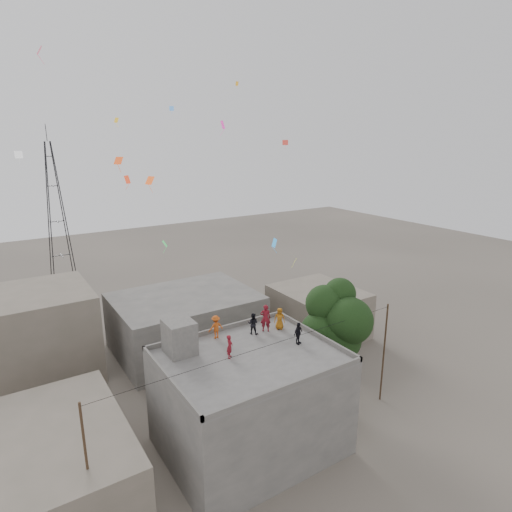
% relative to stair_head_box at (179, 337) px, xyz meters
% --- Properties ---
extents(ground, '(140.00, 140.00, 0.00)m').
position_rel_stair_head_box_xyz_m(ground, '(3.20, -2.60, -7.10)').
color(ground, '#4D463F').
rests_on(ground, ground).
extents(main_building, '(10.00, 8.00, 6.10)m').
position_rel_stair_head_box_xyz_m(main_building, '(3.20, -2.60, -4.05)').
color(main_building, '#55534F').
rests_on(main_building, ground).
extents(parapet, '(10.00, 8.00, 0.30)m').
position_rel_stair_head_box_xyz_m(parapet, '(3.20, -2.60, -0.85)').
color(parapet, '#55534F').
rests_on(parapet, main_building).
extents(stair_head_box, '(1.60, 1.80, 2.00)m').
position_rel_stair_head_box_xyz_m(stair_head_box, '(0.00, 0.00, 0.00)').
color(stair_head_box, '#55534F').
rests_on(stair_head_box, main_building).
extents(neighbor_west, '(8.00, 10.00, 4.00)m').
position_rel_stair_head_box_xyz_m(neighbor_west, '(-7.80, -0.60, -5.10)').
color(neighbor_west, '#655E50').
rests_on(neighbor_west, ground).
extents(neighbor_north, '(12.00, 9.00, 5.00)m').
position_rel_stair_head_box_xyz_m(neighbor_north, '(5.20, 11.40, -4.60)').
color(neighbor_north, '#55534F').
rests_on(neighbor_north, ground).
extents(neighbor_northwest, '(9.00, 8.00, 7.00)m').
position_rel_stair_head_box_xyz_m(neighbor_northwest, '(-6.80, 13.40, -3.60)').
color(neighbor_northwest, '#655E50').
rests_on(neighbor_northwest, ground).
extents(neighbor_east, '(7.00, 8.00, 4.40)m').
position_rel_stair_head_box_xyz_m(neighbor_east, '(17.20, 7.40, -4.90)').
color(neighbor_east, '#655E50').
rests_on(neighbor_east, ground).
extents(tree, '(4.90, 4.60, 9.10)m').
position_rel_stair_head_box_xyz_m(tree, '(10.57, -2.00, -1.00)').
color(tree, black).
rests_on(tree, ground).
extents(utility_line, '(20.12, 0.62, 7.40)m').
position_rel_stair_head_box_xyz_m(utility_line, '(3.70, -3.85, -3.27)').
color(utility_line, black).
rests_on(utility_line, ground).
extents(transmission_tower, '(2.97, 2.97, 20.01)m').
position_rel_stair_head_box_xyz_m(transmission_tower, '(-0.80, 37.40, 1.97)').
color(transmission_tower, black).
rests_on(transmission_tower, ground).
extents(person_red_adult, '(0.80, 0.74, 1.84)m').
position_rel_stair_head_box_xyz_m(person_red_adult, '(5.85, -0.31, -0.08)').
color(person_red_adult, maroon).
rests_on(person_red_adult, main_building).
extents(person_orange_child, '(0.85, 0.80, 1.46)m').
position_rel_stair_head_box_xyz_m(person_orange_child, '(6.83, -0.53, -0.27)').
color(person_orange_child, '#9A5811').
rests_on(person_orange_child, main_building).
extents(person_dark_child, '(0.86, 0.87, 1.41)m').
position_rel_stair_head_box_xyz_m(person_dark_child, '(4.96, -0.19, -0.29)').
color(person_dark_child, black).
rests_on(person_dark_child, main_building).
extents(person_dark_adult, '(0.88, 0.57, 1.39)m').
position_rel_stair_head_box_xyz_m(person_dark_adult, '(6.53, -2.88, -0.30)').
color(person_dark_adult, black).
rests_on(person_dark_adult, main_building).
extents(person_orange_adult, '(0.99, 0.59, 1.50)m').
position_rel_stair_head_box_xyz_m(person_orange_adult, '(2.67, 0.55, -0.25)').
color(person_orange_adult, '#BC4C15').
rests_on(person_orange_adult, main_building).
extents(person_red_child, '(0.59, 0.60, 1.40)m').
position_rel_stair_head_box_xyz_m(person_red_child, '(2.16, -2.11, -0.30)').
color(person_red_child, maroon).
rests_on(person_red_child, main_building).
extents(kites, '(21.14, 15.76, 12.37)m').
position_rel_stair_head_box_xyz_m(kites, '(3.57, 4.33, 9.09)').
color(kites, '#F33C19').
rests_on(kites, ground).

